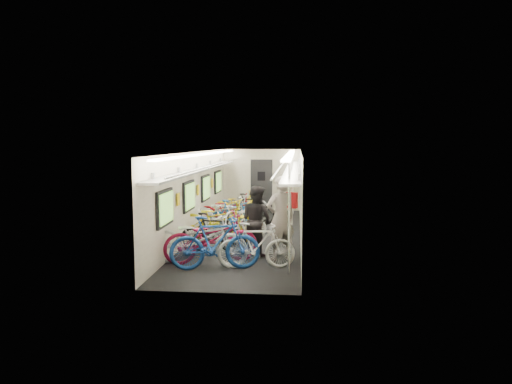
% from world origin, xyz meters
% --- Properties ---
extents(train_car_shell, '(10.00, 10.00, 10.00)m').
position_xyz_m(train_car_shell, '(-0.36, 0.71, 1.66)').
color(train_car_shell, black).
rests_on(train_car_shell, ground).
extents(bicycle_0, '(2.27, 1.03, 1.15)m').
position_xyz_m(bicycle_0, '(-0.72, -3.18, 0.58)').
color(bicycle_0, silver).
rests_on(bicycle_0, ground).
extents(bicycle_1, '(1.98, 0.92, 1.15)m').
position_xyz_m(bicycle_1, '(-0.30, -3.54, 0.57)').
color(bicycle_1, '#184292').
rests_on(bicycle_1, ground).
extents(bicycle_2, '(2.23, 1.43, 1.11)m').
position_xyz_m(bicycle_2, '(-0.48, -3.00, 0.55)').
color(bicycle_2, maroon).
rests_on(bicycle_2, ground).
extents(bicycle_3, '(1.71, 0.67, 1.00)m').
position_xyz_m(bicycle_3, '(-0.59, -2.22, 0.50)').
color(bicycle_3, black).
rests_on(bicycle_3, ground).
extents(bicycle_4, '(2.24, 0.99, 1.14)m').
position_xyz_m(bicycle_4, '(-0.73, -0.76, 0.57)').
color(bicycle_4, gold).
rests_on(bicycle_4, ground).
extents(bicycle_5, '(1.59, 0.54, 0.94)m').
position_xyz_m(bicycle_5, '(-0.21, -0.49, 0.47)').
color(bicycle_5, silver).
rests_on(bicycle_5, ground).
extents(bicycle_6, '(2.26, 1.24, 1.13)m').
position_xyz_m(bicycle_6, '(-0.71, 0.42, 0.56)').
color(bicycle_6, '#BCBDC1').
rests_on(bicycle_6, ground).
extents(bicycle_7, '(1.68, 0.94, 0.97)m').
position_xyz_m(bicycle_7, '(-0.48, 0.38, 0.48)').
color(bicycle_7, '#17528F').
rests_on(bicycle_7, ground).
extents(bicycle_8, '(2.09, 0.85, 1.07)m').
position_xyz_m(bicycle_8, '(-0.73, 1.17, 0.54)').
color(bicycle_8, maroon).
rests_on(bicycle_8, ground).
extents(bicycle_9, '(1.73, 0.76, 1.00)m').
position_xyz_m(bicycle_9, '(-0.12, 1.89, 0.50)').
color(bicycle_9, black).
rests_on(bicycle_9, ground).
extents(bicycle_10, '(1.88, 1.19, 0.93)m').
position_xyz_m(bicycle_10, '(-0.72, 3.24, 0.47)').
color(bicycle_10, yellow).
rests_on(bicycle_10, ground).
extents(bicycle_11, '(1.69, 0.66, 0.99)m').
position_xyz_m(bicycle_11, '(0.55, -3.36, 0.50)').
color(bicycle_11, silver).
rests_on(bicycle_11, ground).
extents(bicycle_12, '(1.73, 0.84, 0.87)m').
position_xyz_m(bicycle_12, '(-0.48, 3.82, 0.44)').
color(bicycle_12, slate).
rests_on(bicycle_12, ground).
extents(passenger_near, '(0.84, 0.74, 1.92)m').
position_xyz_m(passenger_near, '(1.04, -2.61, 0.96)').
color(passenger_near, gray).
rests_on(passenger_near, ground).
extents(passenger_mid, '(1.02, 0.99, 1.66)m').
position_xyz_m(passenger_mid, '(0.45, -2.15, 0.83)').
color(passenger_mid, black).
rests_on(passenger_mid, ground).
extents(backpack, '(0.29, 0.22, 0.38)m').
position_xyz_m(backpack, '(1.28, -1.86, 1.28)').
color(backpack, red).
rests_on(backpack, passenger_near).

